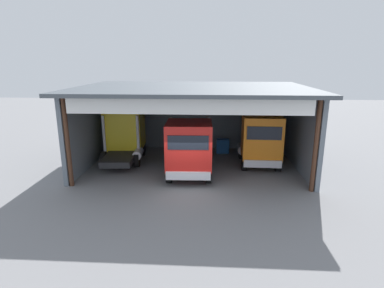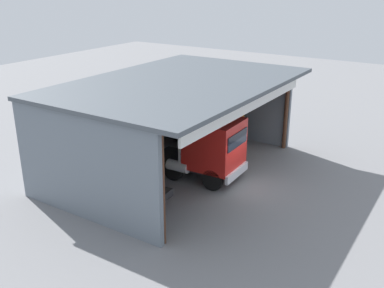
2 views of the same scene
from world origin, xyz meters
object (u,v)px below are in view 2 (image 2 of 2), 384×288
(truck_red_right_bay, at_px, (210,148))
(tool_cart, at_px, (156,140))
(truck_orange_left_bay, at_px, (215,121))
(oil_drum, at_px, (113,161))
(truck_yellow_yard_outside, at_px, (102,164))

(truck_red_right_bay, relative_size, tool_cart, 4.95)
(truck_red_right_bay, xyz_separation_m, truck_orange_left_bay, (4.32, 2.16, -0.06))
(truck_red_right_bay, height_order, oil_drum, truck_red_right_bay)
(oil_drum, relative_size, tool_cart, 0.85)
(truck_red_right_bay, bearing_deg, truck_orange_left_bay, -155.22)
(truck_yellow_yard_outside, distance_m, truck_orange_left_bay, 8.94)
(truck_yellow_yard_outside, height_order, oil_drum, truck_yellow_yard_outside)
(truck_yellow_yard_outside, height_order, truck_orange_left_bay, truck_orange_left_bay)
(tool_cart, bearing_deg, truck_yellow_yard_outside, -163.79)
(truck_yellow_yard_outside, distance_m, tool_cart, 7.08)
(truck_yellow_yard_outside, distance_m, truck_red_right_bay, 5.59)
(truck_red_right_bay, relative_size, truck_orange_left_bay, 1.00)
(truck_red_right_bay, xyz_separation_m, oil_drum, (-1.75, 5.22, -1.34))
(truck_red_right_bay, bearing_deg, truck_yellow_yard_outside, -37.29)
(oil_drum, bearing_deg, truck_orange_left_bay, -26.80)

